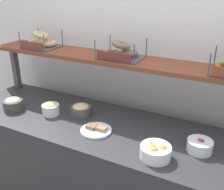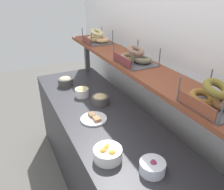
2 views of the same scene
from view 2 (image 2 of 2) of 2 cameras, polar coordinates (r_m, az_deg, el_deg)
The scene contains 14 objects.
ground_plane at distance 2.43m, azimuth -1.24°, elevation -22.91°, with size 8.00×8.00×0.00m, color #595651.
back_wall at distance 1.98m, azimuth 13.03°, elevation 6.80°, with size 3.57×0.06×2.40m, color white.
deli_counter at distance 2.13m, azimuth -1.35°, elevation -15.49°, with size 2.37×0.70×0.85m, color #2D2D33.
shelf_riser_left at distance 2.84m, azimuth -6.39°, elevation 10.15°, with size 0.05×0.05×0.40m, color #4C4C51.
upper_shelf at distance 1.80m, azimuth 6.21°, elevation 7.54°, with size 2.33×0.32×0.03m, color brown.
bowl_egg_salad at distance 2.20m, azimuth -7.66°, elevation 0.88°, with size 0.13×0.13×0.10m.
bowl_beet_salad at distance 1.40m, azimuth 10.23°, elevation -17.47°, with size 0.15×0.15×0.08m.
bowl_tuna_salad at distance 2.47m, azimuth -11.75°, elevation 3.46°, with size 0.16×0.16×0.10m.
bowl_fruit_salad at distance 1.46m, azimuth -1.10°, elevation -14.63°, with size 0.18×0.18×0.09m.
bowl_hummus at distance 2.06m, azimuth -3.07°, elevation -1.04°, with size 0.16×0.16×0.09m.
serving_plate_white at distance 1.84m, azimuth -4.63°, elevation -5.96°, with size 0.22×0.22×0.04m.
bagel_basket_plain at distance 2.43m, azimuth -3.86°, elevation 14.22°, with size 0.28×0.24×0.15m.
bagel_basket_poppy at distance 1.79m, azimuth 5.86°, elevation 9.49°, with size 0.31×0.25×0.14m.
bagel_basket_cinnamon_raisin at distance 1.25m, azimuth 24.38°, elevation -0.69°, with size 0.28×0.26×0.15m.
Camera 2 is at (1.43, -0.66, 1.86)m, focal length 35.99 mm.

